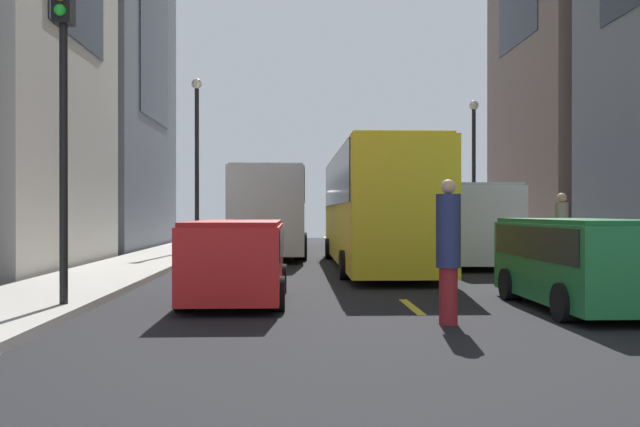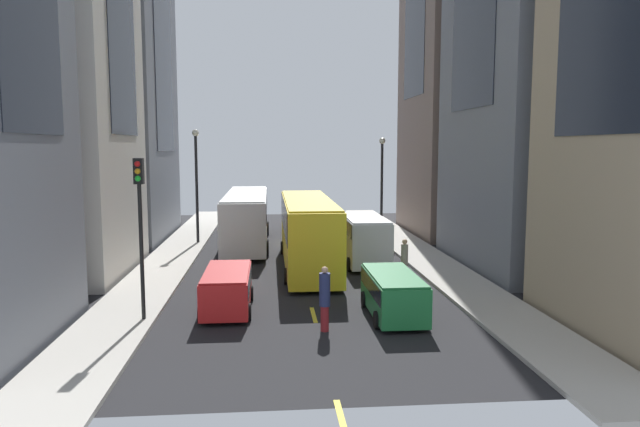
% 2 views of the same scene
% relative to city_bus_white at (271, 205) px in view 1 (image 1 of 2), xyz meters
% --- Properties ---
extents(ground_plane, '(40.90, 40.90, 0.00)m').
position_rel_city_bus_white_xyz_m(ground_plane, '(3.08, -3.50, -2.01)').
color(ground_plane, black).
extents(sidewalk_west, '(2.72, 44.00, 0.15)m').
position_rel_city_bus_white_xyz_m(sidewalk_west, '(-4.02, -3.50, -1.93)').
color(sidewalk_west, '#B2ADA3').
rests_on(sidewalk_west, ground).
extents(sidewalk_east, '(2.72, 44.00, 0.15)m').
position_rel_city_bus_white_xyz_m(sidewalk_east, '(10.17, -3.50, -1.93)').
color(sidewalk_east, '#B2ADA3').
rests_on(sidewalk_east, ground).
extents(lane_stripe_1, '(0.16, 2.00, 0.01)m').
position_rel_city_bus_white_xyz_m(lane_stripe_1, '(3.08, -16.10, -2.00)').
color(lane_stripe_1, yellow).
rests_on(lane_stripe_1, ground).
extents(lane_stripe_2, '(0.16, 2.00, 0.01)m').
position_rel_city_bus_white_xyz_m(lane_stripe_2, '(3.08, -7.70, -2.00)').
color(lane_stripe_2, yellow).
rests_on(lane_stripe_2, ground).
extents(lane_stripe_3, '(0.16, 2.00, 0.01)m').
position_rel_city_bus_white_xyz_m(lane_stripe_3, '(3.08, 0.70, -2.00)').
color(lane_stripe_3, yellow).
rests_on(lane_stripe_3, ground).
extents(lane_stripe_4, '(0.16, 2.00, 0.01)m').
position_rel_city_bus_white_xyz_m(lane_stripe_4, '(3.08, 9.10, -2.00)').
color(lane_stripe_4, yellow).
rests_on(lane_stripe_4, ground).
extents(lane_stripe_5, '(0.16, 2.00, 0.01)m').
position_rel_city_bus_white_xyz_m(lane_stripe_5, '(3.08, 17.50, -2.00)').
color(lane_stripe_5, yellow).
rests_on(lane_stripe_5, ground).
extents(city_bus_white, '(2.80, 12.94, 3.35)m').
position_rel_city_bus_white_xyz_m(city_bus_white, '(0.00, 0.00, 0.00)').
color(city_bus_white, silver).
rests_on(city_bus_white, ground).
extents(streetcar_yellow, '(2.70, 12.21, 3.59)m').
position_rel_city_bus_white_xyz_m(streetcar_yellow, '(3.45, -7.29, 0.11)').
color(streetcar_yellow, yellow).
rests_on(streetcar_yellow, ground).
extents(delivery_van_white, '(2.25, 5.37, 2.58)m').
position_rel_city_bus_white_xyz_m(delivery_van_white, '(6.50, -6.91, -0.50)').
color(delivery_van_white, white).
rests_on(delivery_van_white, ground).
extents(car_red_0, '(1.90, 4.40, 1.57)m').
position_rel_city_bus_white_xyz_m(car_red_0, '(-0.19, -15.17, -1.08)').
color(car_red_0, red).
rests_on(car_red_0, ground).
extents(car_red_1, '(2.04, 4.41, 1.50)m').
position_rel_city_bus_white_xyz_m(car_red_1, '(4.12, 6.83, -1.12)').
color(car_red_1, red).
rests_on(car_red_1, ground).
extents(car_green_2, '(1.88, 4.42, 1.61)m').
position_rel_city_bus_white_xyz_m(car_green_2, '(5.99, -16.54, -1.06)').
color(car_green_2, '#1E7238').
rests_on(car_green_2, ground).
extents(pedestrian_crossing_near, '(0.38, 0.38, 2.24)m').
position_rel_city_bus_white_xyz_m(pedestrian_crossing_near, '(3.31, -18.03, -0.82)').
color(pedestrian_crossing_near, maroon).
rests_on(pedestrian_crossing_near, ground).
extents(pedestrian_crossing_mid, '(0.31, 0.31, 2.20)m').
position_rel_city_bus_white_xyz_m(pedestrian_crossing_mid, '(7.44, -12.17, -0.83)').
color(pedestrian_crossing_mid, navy).
rests_on(pedestrian_crossing_mid, ground).
extents(traffic_light_near_corner, '(0.32, 0.44, 5.73)m').
position_rel_city_bus_white_xyz_m(traffic_light_near_corner, '(-3.06, -16.55, 2.13)').
color(traffic_light_near_corner, black).
rests_on(traffic_light_near_corner, ground).
extents(streetlamp_near, '(0.44, 0.44, 7.22)m').
position_rel_city_bus_white_xyz_m(streetlamp_near, '(-3.16, 0.38, 2.55)').
color(streetlamp_near, black).
rests_on(streetlamp_near, ground).
extents(streetlamp_far, '(0.44, 0.44, 6.77)m').
position_rel_city_bus_white_xyz_m(streetlamp_far, '(9.31, 2.78, 2.31)').
color(streetlamp_far, black).
rests_on(streetlamp_far, ground).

